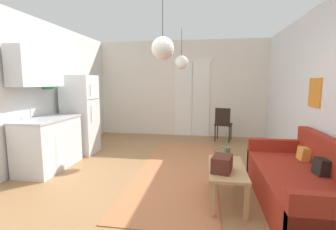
% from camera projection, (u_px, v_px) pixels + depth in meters
% --- Properties ---
extents(ground_plane, '(5.35, 7.93, 0.10)m').
position_uv_depth(ground_plane, '(155.00, 191.00, 3.60)').
color(ground_plane, '#996D44').
extents(wall_back, '(4.95, 0.13, 2.71)m').
position_uv_depth(wall_back, '(182.00, 89.00, 7.04)').
color(wall_back, silver).
rests_on(wall_back, ground_plane).
extents(wall_left, '(0.12, 7.53, 2.71)m').
position_uv_depth(wall_left, '(1.00, 94.00, 3.79)').
color(wall_left, silver).
rests_on(wall_left, ground_plane).
extents(area_rug, '(1.32, 3.63, 0.01)m').
position_uv_depth(area_rug, '(177.00, 170.00, 4.30)').
color(area_rug, '#B26B42').
rests_on(area_rug, ground_plane).
extents(couch, '(0.91, 2.09, 0.84)m').
position_uv_depth(couch, '(307.00, 186.00, 2.99)').
color(couch, maroon).
rests_on(couch, ground_plane).
extents(coffee_table, '(0.46, 0.99, 0.45)m').
position_uv_depth(coffee_table, '(227.00, 172.00, 3.18)').
color(coffee_table, tan).
rests_on(coffee_table, ground_plane).
extents(bamboo_vase, '(0.10, 0.10, 0.40)m').
position_uv_depth(bamboo_vase, '(226.00, 153.00, 3.49)').
color(bamboo_vase, '#47704C').
rests_on(bamboo_vase, coffee_table).
extents(handbag, '(0.29, 0.36, 0.31)m').
position_uv_depth(handbag, '(222.00, 163.00, 3.01)').
color(handbag, '#512319').
rests_on(handbag, coffee_table).
extents(refrigerator, '(0.66, 0.58, 1.68)m').
position_uv_depth(refrigerator, '(80.00, 115.00, 5.28)').
color(refrigerator, white).
rests_on(refrigerator, ground_plane).
extents(kitchen_counter, '(0.63, 1.22, 2.11)m').
position_uv_depth(kitchen_counter, '(46.00, 125.00, 4.31)').
color(kitchen_counter, silver).
rests_on(kitchen_counter, ground_plane).
extents(accent_chair, '(0.50, 0.48, 0.88)m').
position_uv_depth(accent_chair, '(223.00, 123.00, 6.36)').
color(accent_chair, black).
rests_on(accent_chair, ground_plane).
extents(pendant_lamp_near, '(0.27, 0.27, 0.91)m').
position_uv_depth(pendant_lamp_near, '(163.00, 48.00, 2.89)').
color(pendant_lamp_near, black).
extents(pendant_lamp_far, '(0.30, 0.30, 0.89)m').
position_uv_depth(pendant_lamp_far, '(181.00, 62.00, 5.36)').
color(pendant_lamp_far, black).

